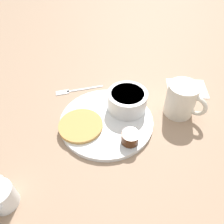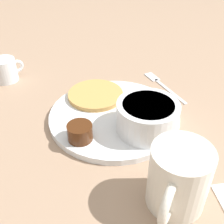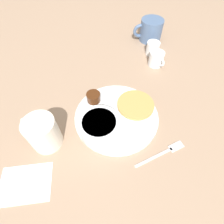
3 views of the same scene
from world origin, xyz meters
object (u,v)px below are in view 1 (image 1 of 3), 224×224
(bowl, at_px, (127,100))
(fork, at_px, (74,90))
(coffee_mug, at_px, (182,100))
(plate, at_px, (106,121))
(creamer_pitcher_near, at_px, (1,196))

(bowl, distance_m, fork, 0.19)
(bowl, relative_size, coffee_mug, 0.98)
(plate, relative_size, creamer_pitcher_near, 3.69)
(fork, bearing_deg, creamer_pitcher_near, -86.48)
(plate, bearing_deg, bowl, 57.60)
(bowl, height_order, fork, bowl)
(plate, relative_size, bowl, 2.30)
(coffee_mug, bearing_deg, bowl, -163.92)
(plate, height_order, creamer_pitcher_near, creamer_pitcher_near)
(fork, bearing_deg, plate, -33.24)
(coffee_mug, bearing_deg, creamer_pitcher_near, -128.98)
(bowl, distance_m, coffee_mug, 0.15)
(coffee_mug, distance_m, creamer_pitcher_near, 0.47)
(plate, bearing_deg, coffee_mug, 29.65)
(creamer_pitcher_near, height_order, fork, creamer_pitcher_near)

